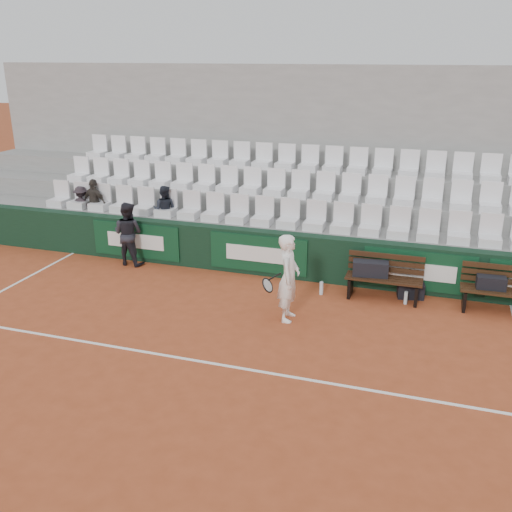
# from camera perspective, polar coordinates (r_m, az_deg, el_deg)

# --- Properties ---
(ground) EXTENTS (80.00, 80.00, 0.00)m
(ground) POSITION_cam_1_polar(r_m,az_deg,el_deg) (9.35, -5.88, -10.41)
(ground) COLOR #A24524
(ground) RESTS_ON ground
(court_baseline) EXTENTS (18.00, 0.06, 0.01)m
(court_baseline) POSITION_cam_1_polar(r_m,az_deg,el_deg) (9.35, -5.89, -10.39)
(court_baseline) COLOR white
(court_baseline) RESTS_ON ground
(back_barrier) EXTENTS (18.00, 0.34, 1.00)m
(back_barrier) POSITION_cam_1_polar(r_m,az_deg,el_deg) (12.54, 1.60, 0.25)
(back_barrier) COLOR black
(back_barrier) RESTS_ON ground
(grandstand_tier_front) EXTENTS (18.00, 0.95, 1.00)m
(grandstand_tier_front) POSITION_cam_1_polar(r_m,az_deg,el_deg) (13.13, 2.09, 1.16)
(grandstand_tier_front) COLOR gray
(grandstand_tier_front) RESTS_ON ground
(grandstand_tier_mid) EXTENTS (18.00, 0.95, 1.45)m
(grandstand_tier_mid) POSITION_cam_1_polar(r_m,az_deg,el_deg) (13.94, 3.18, 3.21)
(grandstand_tier_mid) COLOR gray
(grandstand_tier_mid) RESTS_ON ground
(grandstand_tier_back) EXTENTS (18.00, 0.95, 1.90)m
(grandstand_tier_back) POSITION_cam_1_polar(r_m,az_deg,el_deg) (14.77, 4.14, 5.04)
(grandstand_tier_back) COLOR gray
(grandstand_tier_back) RESTS_ON ground
(grandstand_rear_wall) EXTENTS (18.00, 0.30, 4.40)m
(grandstand_rear_wall) POSITION_cam_1_polar(r_m,az_deg,el_deg) (15.10, 4.84, 10.20)
(grandstand_rear_wall) COLOR #979795
(grandstand_rear_wall) RESTS_ON ground
(seat_row_front) EXTENTS (11.90, 0.44, 0.63)m
(seat_row_front) POSITION_cam_1_polar(r_m,az_deg,el_deg) (12.73, 1.92, 4.40)
(seat_row_front) COLOR silver
(seat_row_front) RESTS_ON grandstand_tier_front
(seat_row_mid) EXTENTS (11.90, 0.44, 0.63)m
(seat_row_mid) POSITION_cam_1_polar(r_m,az_deg,el_deg) (13.52, 3.07, 7.25)
(seat_row_mid) COLOR white
(seat_row_mid) RESTS_ON grandstand_tier_mid
(seat_row_back) EXTENTS (11.90, 0.44, 0.63)m
(seat_row_back) POSITION_cam_1_polar(r_m,az_deg,el_deg) (14.33, 4.10, 9.77)
(seat_row_back) COLOR white
(seat_row_back) RESTS_ON grandstand_tier_back
(bench_left) EXTENTS (1.50, 0.56, 0.45)m
(bench_left) POSITION_cam_1_polar(r_m,az_deg,el_deg) (11.68, 12.59, -3.18)
(bench_left) COLOR #361E10
(bench_left) RESTS_ON ground
(bench_right) EXTENTS (1.50, 0.56, 0.45)m
(bench_right) POSITION_cam_1_polar(r_m,az_deg,el_deg) (11.77, 23.27, -4.21)
(bench_right) COLOR #372010
(bench_right) RESTS_ON ground
(sports_bag_left) EXTENTS (0.73, 0.39, 0.30)m
(sports_bag_left) POSITION_cam_1_polar(r_m,az_deg,el_deg) (11.62, 11.37, -1.24)
(sports_bag_left) COLOR black
(sports_bag_left) RESTS_ON bench_left
(sports_bag_right) EXTENTS (0.54, 0.27, 0.25)m
(sports_bag_right) POSITION_cam_1_polar(r_m,az_deg,el_deg) (11.65, 22.46, -2.48)
(sports_bag_right) COLOR black
(sports_bag_right) RESTS_ON bench_right
(sports_bag_ground) EXTENTS (0.56, 0.40, 0.31)m
(sports_bag_ground) POSITION_cam_1_polar(r_m,az_deg,el_deg) (11.91, 15.21, -3.31)
(sports_bag_ground) COLOR black
(sports_bag_ground) RESTS_ON ground
(water_bottle_near) EXTENTS (0.08, 0.08, 0.27)m
(water_bottle_near) POSITION_cam_1_polar(r_m,az_deg,el_deg) (11.72, 6.55, -3.22)
(water_bottle_near) COLOR silver
(water_bottle_near) RESTS_ON ground
(water_bottle_far) EXTENTS (0.07, 0.07, 0.26)m
(water_bottle_far) POSITION_cam_1_polar(r_m,az_deg,el_deg) (11.59, 14.75, -4.07)
(water_bottle_far) COLOR silver
(water_bottle_far) RESTS_ON ground
(tennis_player) EXTENTS (0.71, 0.62, 1.64)m
(tennis_player) POSITION_cam_1_polar(r_m,az_deg,el_deg) (10.35, 3.28, -2.20)
(tennis_player) COLOR white
(tennis_player) RESTS_ON ground
(ball_kid) EXTENTS (0.76, 0.61, 1.48)m
(ball_kid) POSITION_cam_1_polar(r_m,az_deg,el_deg) (13.44, -12.66, 2.19)
(ball_kid) COLOR black
(ball_kid) RESTS_ON ground
(spectator_a) EXTENTS (0.65, 0.38, 0.99)m
(spectator_a) POSITION_cam_1_polar(r_m,az_deg,el_deg) (14.90, -17.20, 6.50)
(spectator_a) COLOR black
(spectator_a) RESTS_ON grandstand_tier_front
(spectator_b) EXTENTS (0.74, 0.41, 1.20)m
(spectator_b) POSITION_cam_1_polar(r_m,az_deg,el_deg) (14.66, -15.97, 6.83)
(spectator_b) COLOR #312C27
(spectator_b) RESTS_ON grandstand_tier_front
(spectator_c) EXTENTS (0.63, 0.52, 1.17)m
(spectator_c) POSITION_cam_1_polar(r_m,az_deg,el_deg) (13.70, -9.23, 6.41)
(spectator_c) COLOR #1D212C
(spectator_c) RESTS_ON grandstand_tier_front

